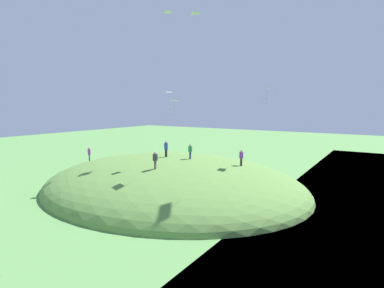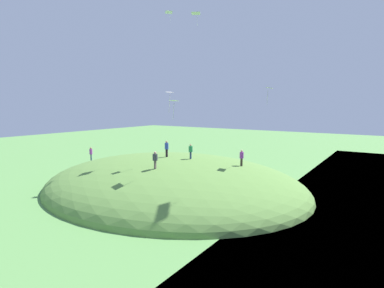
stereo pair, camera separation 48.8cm
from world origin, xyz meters
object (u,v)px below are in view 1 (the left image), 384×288
person_walking_path (190,150)px  person_on_hilltop (155,158)px  kite_4 (269,89)px  kite_6 (169,94)px  person_with_child (241,156)px  kite_7 (195,14)px  kite_2 (174,102)px  person_watching_kites (89,152)px  person_near_shore (166,147)px  kite_5 (168,13)px

person_walking_path → person_on_hilltop: 5.24m
kite_4 → kite_6: size_ratio=0.82×
person_with_child → kite_7: 16.87m
kite_6 → kite_7: size_ratio=1.42×
kite_2 → person_watching_kites: bearing=-10.3°
person_near_shore → person_on_hilltop: size_ratio=1.09×
kite_7 → kite_4: bearing=-176.7°
person_walking_path → kite_2: (-1.34, 4.70, 5.07)m
person_walking_path → kite_2: bearing=4.2°
kite_2 → kite_4: bearing=-124.9°
kite_5 → kite_7: kite_5 is taller
person_with_child → kite_2: bearing=-142.9°
kite_4 → kite_6: 10.20m
person_near_shore → kite_2: kite_2 is taller
kite_5 → kite_6: (-3.89, 5.05, -9.70)m
kite_5 → kite_7: (-3.41, -0.57, -0.53)m
person_with_child → kite_6: bearing=-168.2°
person_walking_path → kite_4: size_ratio=0.92×
kite_5 → person_watching_kites: bearing=25.4°
kite_7 → person_with_child: bearing=166.6°
person_watching_kites → person_walking_path: 14.45m
person_with_child → person_watching_kites: person_with_child is taller
kite_2 → kite_5: 14.20m
kite_6 → person_walking_path: bearing=-111.5°
person_with_child → kite_7: bearing=145.4°
person_watching_kites → kite_7: (-12.85, -5.06, 16.25)m
person_walking_path → kite_7: kite_7 is taller
person_near_shore → kite_4: (-10.03, -4.28, 6.27)m
person_watching_kites → kite_6: size_ratio=0.82×
person_walking_path → person_near_shore: bearing=-90.2°
person_near_shore → person_watching_kites: 11.60m
kite_2 → kite_7: 12.99m
person_watching_kites → kite_4: 23.48m
person_near_shore → kite_5: 15.82m
person_with_child → person_on_hilltop: 8.95m
person_walking_path → kite_6: (0.95, 2.41, 5.83)m
person_watching_kites → kite_5: 19.77m
person_near_shore → kite_2: size_ratio=1.01×
person_walking_path → kite_7: bearing=-167.7°
person_near_shore → kite_2: bearing=131.6°
person_watching_kites → kite_5: kite_5 is taller
kite_4 → kite_5: kite_5 is taller
kite_2 → kite_6: bearing=-45.0°
person_on_hilltop → kite_7: bearing=-9.9°
person_on_hilltop → kite_6: (0.39, -2.79, 6.05)m
kite_4 → person_with_child: bearing=46.9°
person_near_shore → kite_5: size_ratio=1.35×
person_near_shore → person_watching_kites: bearing=2.6°
person_with_child → kite_7: (6.67, -1.59, 15.41)m
person_watching_kites → kite_2: 17.09m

